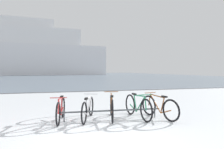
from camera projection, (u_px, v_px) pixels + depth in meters
name	position (u px, v px, depth m)	size (l,w,h in m)	color
ground	(67.00, 76.00, 56.37)	(80.00, 132.00, 0.08)	silver
bike_rack	(112.00, 111.00, 5.99)	(3.21, 0.20, 0.31)	#4C5156
bicycle_0	(61.00, 110.00, 5.76)	(0.46, 1.66, 0.79)	black
bicycle_1	(88.00, 109.00, 5.97)	(0.66, 1.62, 0.76)	black
bicycle_2	(112.00, 107.00, 6.07)	(0.52, 1.73, 0.83)	black
bicycle_3	(138.00, 107.00, 6.16)	(0.46, 1.79, 0.82)	black
bicycle_4	(159.00, 107.00, 6.14)	(0.60, 1.62, 0.79)	black
ferry_ship	(15.00, 52.00, 62.33)	(59.33, 15.02, 22.93)	white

